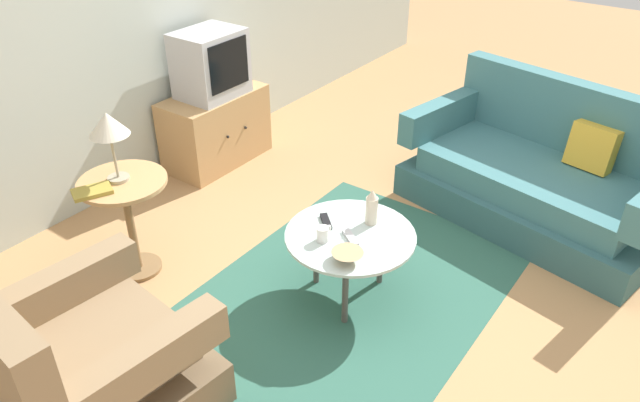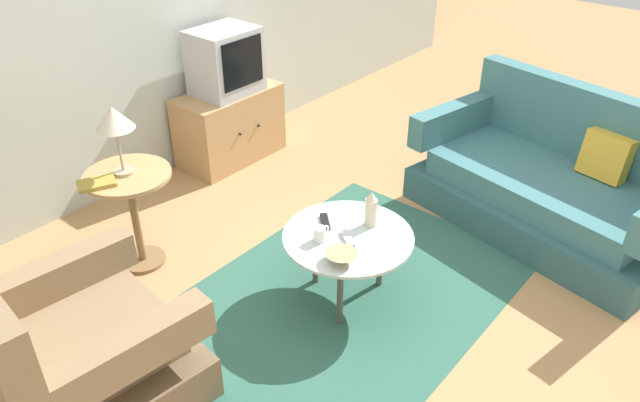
{
  "view_description": "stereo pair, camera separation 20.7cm",
  "coord_description": "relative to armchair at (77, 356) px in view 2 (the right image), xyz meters",
  "views": [
    {
      "loc": [
        -2.43,
        -1.43,
        2.42
      ],
      "look_at": [
        0.01,
        0.32,
        0.55
      ],
      "focal_mm": 34.05,
      "sensor_mm": 36.0,
      "label": 1
    },
    {
      "loc": [
        -2.3,
        -1.59,
        2.42
      ],
      "look_at": [
        0.01,
        0.32,
        0.55
      ],
      "focal_mm": 34.05,
      "sensor_mm": 36.0,
      "label": 2
    }
  ],
  "objects": [
    {
      "name": "bowl",
      "position": [
        1.21,
        -0.62,
        0.17
      ],
      "size": [
        0.17,
        0.17,
        0.06
      ],
      "color": "tan",
      "rests_on": "coffee_table"
    },
    {
      "name": "book",
      "position": [
        0.66,
        0.74,
        0.36
      ],
      "size": [
        0.25,
        0.21,
        0.02
      ],
      "rotation": [
        0.0,
        0.0,
        -0.44
      ],
      "color": "olive",
      "rests_on": "side_table"
    },
    {
      "name": "mug",
      "position": [
        1.29,
        -0.41,
        0.18
      ],
      "size": [
        0.12,
        0.07,
        0.09
      ],
      "color": "white",
      "rests_on": "coffee_table"
    },
    {
      "name": "tv_remote_dark",
      "position": [
        1.44,
        -0.32,
        0.15
      ],
      "size": [
        0.14,
        0.14,
        0.02
      ],
      "rotation": [
        0.0,
        0.0,
        3.96
      ],
      "color": "black",
      "rests_on": "coffee_table"
    },
    {
      "name": "area_rug",
      "position": [
        1.43,
        -0.5,
        -0.3
      ],
      "size": [
        2.21,
        1.56,
        0.0
      ],
      "primitive_type": "cube",
      "color": "#2D5B4C",
      "rests_on": "ground"
    },
    {
      "name": "table_lamp",
      "position": [
        0.85,
        0.75,
        0.69
      ],
      "size": [
        0.23,
        0.23,
        0.42
      ],
      "color": "#9E937A",
      "rests_on": "side_table"
    },
    {
      "name": "side_table",
      "position": [
        0.85,
        0.73,
        0.17
      ],
      "size": [
        0.52,
        0.52,
        0.65
      ],
      "color": "tan",
      "rests_on": "ground"
    },
    {
      "name": "coffee_table",
      "position": [
        1.43,
        -0.5,
        0.1
      ],
      "size": [
        0.75,
        0.75,
        0.45
      ],
      "color": "#B2C6C1",
      "rests_on": "ground"
    },
    {
      "name": "vase",
      "position": [
        1.59,
        -0.53,
        0.25
      ],
      "size": [
        0.07,
        0.07,
        0.22
      ],
      "color": "beige",
      "rests_on": "coffee_table"
    },
    {
      "name": "armchair",
      "position": [
        0.0,
        0.0,
        0.0
      ],
      "size": [
        0.98,
        0.95,
        0.92
      ],
      "rotation": [
        0.0,
        0.0,
        -1.69
      ],
      "color": "brown",
      "rests_on": "ground"
    },
    {
      "name": "couch",
      "position": [
        2.95,
        -1.1,
        -0.0
      ],
      "size": [
        1.25,
        1.92,
        0.92
      ],
      "rotation": [
        0.0,
        0.0,
        1.37
      ],
      "color": "#325C60",
      "rests_on": "ground"
    },
    {
      "name": "television",
      "position": [
        2.23,
        1.33,
        0.54
      ],
      "size": [
        0.51,
        0.4,
        0.51
      ],
      "color": "#B7B7BC",
      "rests_on": "tv_stand"
    },
    {
      "name": "ground_plane",
      "position": [
        1.47,
        -0.57,
        -0.31
      ],
      "size": [
        16.0,
        16.0,
        0.0
      ],
      "primitive_type": "plane",
      "color": "#AD7F51"
    },
    {
      "name": "back_wall",
      "position": [
        1.47,
        1.67,
        1.04
      ],
      "size": [
        9.0,
        0.12,
        2.7
      ],
      "primitive_type": "cube",
      "color": "#B2BCB2",
      "rests_on": "ground"
    },
    {
      "name": "tv_stand",
      "position": [
        2.23,
        1.34,
        -0.01
      ],
      "size": [
        0.87,
        0.47,
        0.59
      ],
      "color": "tan",
      "rests_on": "ground"
    },
    {
      "name": "tv_remote_silver",
      "position": [
        1.39,
        -0.53,
        0.15
      ],
      "size": [
        0.13,
        0.15,
        0.02
      ],
      "rotation": [
        0.0,
        0.0,
        0.95
      ],
      "color": "#B2B2B7",
      "rests_on": "coffee_table"
    }
  ]
}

